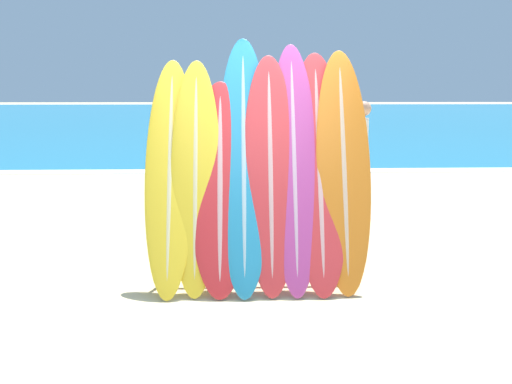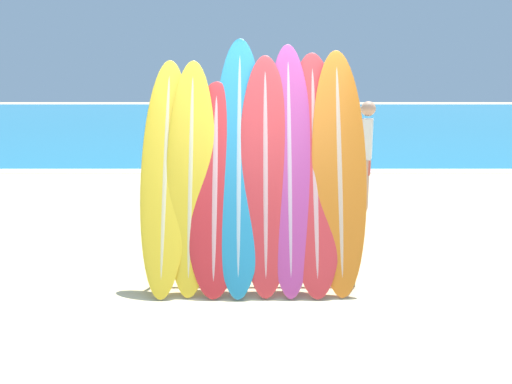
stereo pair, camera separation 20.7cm
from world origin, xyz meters
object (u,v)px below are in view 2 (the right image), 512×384
surfboard_slot_5 (292,165)px  person_far_left (192,153)px  surfboard_slot_2 (217,185)px  surfboard_slot_6 (317,170)px  surfboard_slot_3 (241,161)px  person_near_water (369,152)px  surfboard_slot_7 (341,169)px  surfboard_slot_1 (193,175)px  surfboard_slot_4 (268,171)px  person_mid_beach (255,147)px  surfboard_slot_0 (168,174)px  surfboard_rack (256,245)px

surfboard_slot_5 → person_far_left: surfboard_slot_5 is taller
surfboard_slot_2 → surfboard_slot_6: 0.99m
surfboard_slot_3 → person_near_water: size_ratio=1.41×
surfboard_slot_2 → surfboard_slot_7: surfboard_slot_7 is taller
person_near_water → surfboard_slot_7: bearing=-0.0°
surfboard_slot_1 → surfboard_slot_6: (1.22, 0.03, 0.04)m
surfboard_slot_3 → person_near_water: surfboard_slot_3 is taller
surfboard_slot_1 → surfboard_slot_3: (0.47, 0.06, 0.12)m
surfboard_slot_2 → surfboard_slot_6: (0.98, 0.07, 0.15)m
surfboard_slot_1 → surfboard_slot_4: size_ratio=0.97×
surfboard_slot_1 → person_near_water: size_ratio=1.27×
surfboard_slot_3 → person_mid_beach: (0.10, 4.99, -0.41)m
surfboard_slot_2 → surfboard_slot_7: bearing=2.1°
surfboard_slot_1 → person_far_left: bearing=97.6°
surfboard_slot_0 → surfboard_slot_7: surfboard_slot_7 is taller
person_near_water → person_far_left: bearing=-65.9°
surfboard_slot_0 → surfboard_slot_3: 0.74m
surfboard_slot_2 → surfboard_slot_5: size_ratio=0.84×
surfboard_slot_2 → person_near_water: size_ratio=1.15×
surfboard_slot_6 → person_near_water: (1.20, 3.15, -0.20)m
surfboard_slot_7 → surfboard_slot_2: bearing=-177.9°
surfboard_rack → person_mid_beach: (-0.04, 5.16, 0.40)m
surfboard_slot_3 → surfboard_slot_7: (0.98, -0.05, -0.07)m
surfboard_slot_5 → surfboard_slot_4: bearing=-172.2°
surfboard_slot_6 → person_far_left: surfboard_slot_6 is taller
surfboard_slot_4 → person_mid_beach: (-0.16, 5.05, -0.32)m
person_mid_beach → surfboard_slot_2: bearing=-42.8°
surfboard_slot_0 → surfboard_rack: bearing=-8.7°
surfboard_slot_7 → surfboard_slot_1: bearing=-179.6°
surfboard_rack → surfboard_slot_6: size_ratio=0.88×
surfboard_slot_3 → surfboard_slot_4: size_ratio=1.08×
surfboard_slot_5 → person_near_water: (1.45, 3.15, -0.25)m
surfboard_slot_4 → person_near_water: bearing=62.0°
surfboard_slot_2 → person_far_left: size_ratio=1.12×
surfboard_rack → surfboard_slot_2: 0.70m
person_far_left → person_mid_beach: bearing=-23.3°
surfboard_slot_6 → person_mid_beach: size_ratio=1.53×
surfboard_slot_3 → person_far_left: (-0.85, 2.77, -0.25)m
surfboard_slot_6 → surfboard_slot_7: bearing=-5.3°
surfboard_slot_3 → surfboard_slot_5: (0.50, -0.02, -0.03)m
surfboard_slot_5 → person_mid_beach: 5.04m
surfboard_slot_6 → surfboard_slot_5: bearing=178.4°
surfboard_slot_1 → surfboard_slot_6: size_ratio=0.96×
surfboard_slot_2 → surfboard_slot_5: 0.76m
surfboard_slot_1 → surfboard_slot_5: size_ratio=0.93×
surfboard_slot_6 → person_near_water: size_ratio=1.32×
surfboard_slot_4 → surfboard_slot_7: (0.72, 0.00, 0.02)m
person_mid_beach → person_far_left: bearing=-62.3°
person_mid_beach → surfboard_slot_0: bearing=-48.4°
surfboard_slot_1 → person_near_water: surfboard_slot_1 is taller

